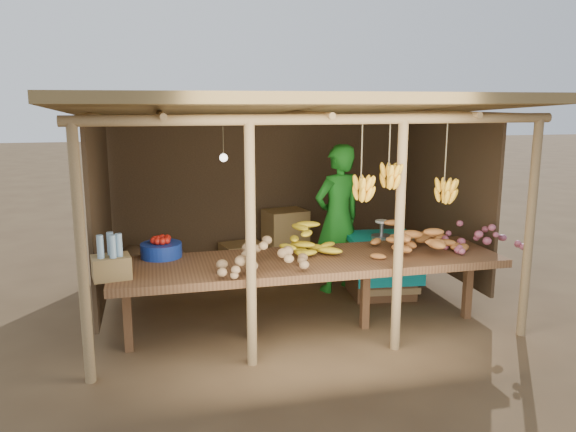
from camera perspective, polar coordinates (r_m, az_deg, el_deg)
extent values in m
plane|color=brown|center=(6.79, 0.00, -8.72)|extent=(60.00, 60.00, 0.00)
cylinder|color=#9D7C51|center=(4.89, -20.23, -3.98)|extent=(0.09, 0.09, 2.20)
cylinder|color=#9D7C51|center=(6.04, 23.35, -1.35)|extent=(0.09, 0.09, 2.20)
cylinder|color=#9D7C51|center=(7.81, -17.86, 1.76)|extent=(0.09, 0.09, 2.20)
cylinder|color=#9D7C51|center=(8.58, 11.34, 2.92)|extent=(0.09, 0.09, 2.20)
cylinder|color=#9D7C51|center=(4.92, -3.80, -3.19)|extent=(0.09, 0.09, 2.20)
cylinder|color=#9D7C51|center=(5.33, 11.20, -2.24)|extent=(0.09, 0.09, 2.20)
cylinder|color=#9D7C51|center=(4.93, 4.18, 9.78)|extent=(4.40, 0.09, 0.09)
cylinder|color=#9D7C51|center=(7.84, -2.63, 10.42)|extent=(4.40, 0.09, 0.09)
cube|color=olive|center=(6.37, 0.00, 11.00)|extent=(4.70, 3.50, 0.28)
cube|color=#443220|center=(7.90, -2.54, 3.21)|extent=(4.20, 0.04, 1.98)
cube|color=#443220|center=(6.52, -18.51, 0.86)|extent=(0.04, 2.40, 1.98)
cube|color=#443220|center=(7.41, 15.45, 2.27)|extent=(0.04, 2.40, 1.98)
cube|color=brown|center=(5.68, 2.27, -4.73)|extent=(3.90, 1.05, 0.08)
cube|color=brown|center=(5.61, -16.00, -9.69)|extent=(0.08, 0.08, 0.72)
cube|color=brown|center=(5.68, -3.67, -9.00)|extent=(0.08, 0.08, 0.72)
cube|color=brown|center=(5.99, 7.83, -7.99)|extent=(0.08, 0.08, 0.72)
cube|color=brown|center=(6.50, 17.79, -6.84)|extent=(0.08, 0.08, 0.72)
cylinder|color=navy|center=(5.84, -12.75, -3.40)|extent=(0.41, 0.41, 0.14)
cube|color=olive|center=(5.25, -17.50, -4.98)|extent=(0.37, 0.31, 0.21)
imported|color=#1B791D|center=(7.00, 5.09, -0.26)|extent=(0.78, 0.64, 1.85)
cube|color=brown|center=(7.03, 9.42, -5.23)|extent=(0.80, 0.70, 0.68)
cube|color=#0D9499|center=(6.94, 9.52, -2.26)|extent=(0.89, 0.79, 0.07)
cube|color=olive|center=(7.82, -0.26, -4.12)|extent=(0.61, 0.53, 0.44)
cube|color=olive|center=(7.72, -0.27, -0.99)|extent=(0.61, 0.53, 0.44)
cube|color=olive|center=(7.71, -4.63, -4.39)|extent=(0.61, 0.53, 0.44)
ellipsoid|color=#443220|center=(7.43, -15.45, -4.97)|extent=(0.50, 0.50, 0.67)
ellipsoid|color=#443220|center=(7.42, -11.94, -4.81)|extent=(0.50, 0.50, 0.67)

